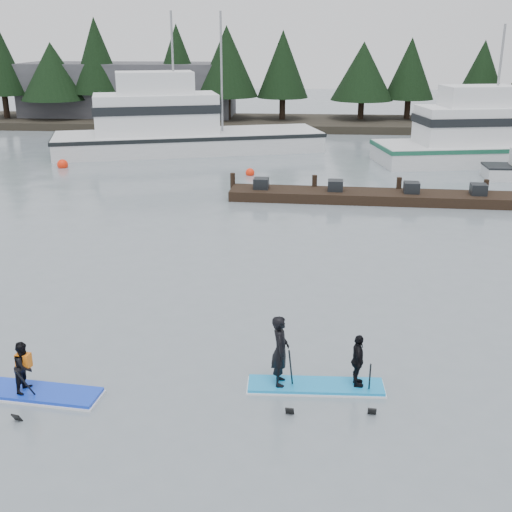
# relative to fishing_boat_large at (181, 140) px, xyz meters

# --- Properties ---
(ground) EXTENTS (160.00, 160.00, 0.00)m
(ground) POSITION_rel_fishing_boat_large_xyz_m (6.80, -29.69, -0.74)
(ground) COLOR slate
(ground) RESTS_ON ground
(far_shore) EXTENTS (70.00, 8.00, 0.60)m
(far_shore) POSITION_rel_fishing_boat_large_xyz_m (6.80, 12.31, -0.44)
(far_shore) COLOR #2D281E
(far_shore) RESTS_ON ground
(treeline) EXTENTS (60.00, 4.00, 8.00)m
(treeline) POSITION_rel_fishing_boat_large_xyz_m (6.80, 12.31, -0.74)
(treeline) COLOR black
(treeline) RESTS_ON ground
(waterfront_building) EXTENTS (18.00, 6.00, 5.00)m
(waterfront_building) POSITION_rel_fishing_boat_large_xyz_m (-7.20, 14.31, 1.76)
(waterfront_building) COLOR #4C4C51
(waterfront_building) RESTS_ON ground
(fishing_boat_large) EXTENTS (17.94, 9.55, 9.80)m
(fishing_boat_large) POSITION_rel_fishing_boat_large_xyz_m (0.00, 0.00, 0.00)
(fishing_boat_large) COLOR silver
(fishing_boat_large) RESTS_ON ground
(fishing_boat_medium) EXTENTS (15.68, 7.11, 8.92)m
(fishing_boat_medium) POSITION_rel_fishing_boat_large_xyz_m (19.69, -2.14, -0.10)
(fishing_boat_medium) COLOR silver
(fishing_boat_medium) RESTS_ON ground
(floating_dock) EXTENTS (13.94, 2.47, 0.46)m
(floating_dock) POSITION_rel_fishing_boat_large_xyz_m (11.65, -12.40, -0.51)
(floating_dock) COLOR black
(floating_dock) RESTS_ON ground
(buoy_a) EXTENTS (0.63, 0.63, 0.63)m
(buoy_a) POSITION_rel_fishing_boat_large_xyz_m (-5.93, -5.79, -0.74)
(buoy_a) COLOR #FF2A0C
(buoy_a) RESTS_ON ground
(buoy_b) EXTENTS (0.49, 0.49, 0.49)m
(buoy_b) POSITION_rel_fishing_boat_large_xyz_m (5.18, -7.02, -0.74)
(buoy_b) COLOR #FF2A0C
(buoy_b) RESTS_ON ground
(paddleboard_solo) EXTENTS (3.29, 1.23, 1.77)m
(paddleboard_solo) POSITION_rel_fishing_boat_large_xyz_m (2.28, -30.09, -0.37)
(paddleboard_solo) COLOR blue
(paddleboard_solo) RESTS_ON ground
(paddleboard_duo) EXTENTS (3.02, 1.11, 2.22)m
(paddleboard_duo) POSITION_rel_fishing_boat_large_xyz_m (8.49, -29.35, -0.11)
(paddleboard_duo) COLOR #1790D9
(paddleboard_duo) RESTS_ON ground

